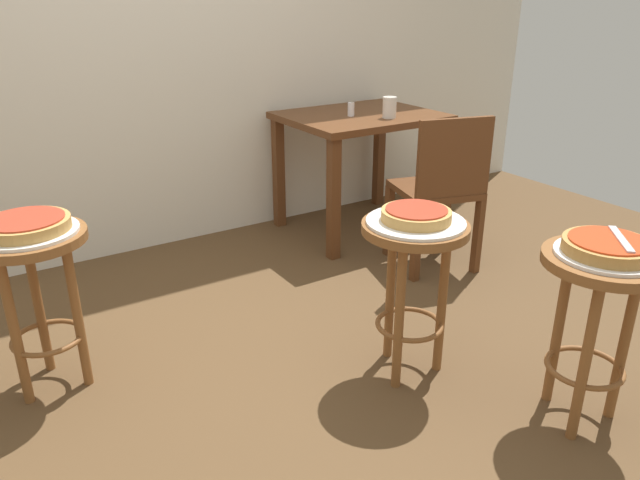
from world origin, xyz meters
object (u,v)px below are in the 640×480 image
object	(u,v)px
cup_near_edge	(389,107)
pizza_server_knife	(621,239)
stool_leftside	(35,274)
condiment_shaker	(351,109)
serving_plate_foreground	(607,254)
pizza_foreground	(608,246)
stool_middle	(413,263)
pizza_middle	(416,215)
stool_foreground	(598,300)
dining_table	(360,134)
pizza_leftside	(25,224)
serving_plate_middle	(416,222)
wooden_chair	(441,187)
serving_plate_leftside	(27,232)

from	to	relation	value
cup_near_edge	pizza_server_knife	distance (m)	1.84
stool_leftside	condiment_shaker	bearing A→B (deg)	20.40
condiment_shaker	stool_leftside	bearing A→B (deg)	-159.60
serving_plate_foreground	pizza_foreground	world-z (taller)	pizza_foreground
cup_near_edge	pizza_server_knife	size ratio (longest dim) A/B	0.55
stool_middle	pizza_middle	distance (m)	0.19
pizza_foreground	pizza_middle	world-z (taller)	same
stool_foreground	condiment_shaker	xyz separation A→B (m)	(0.35, 1.92, 0.30)
pizza_foreground	stool_leftside	world-z (taller)	pizza_foreground
condiment_shaker	stool_middle	bearing A→B (deg)	-116.30
serving_plate_foreground	pizza_server_knife	size ratio (longest dim) A/B	1.49
serving_plate_foreground	stool_leftside	xyz separation A→B (m)	(-1.54, 1.22, -0.16)
dining_table	pizza_leftside	bearing A→B (deg)	-159.67
serving_plate_middle	cup_near_edge	bearing A→B (deg)	55.33
serving_plate_foreground	pizza_leftside	world-z (taller)	pizza_leftside
pizza_foreground	wooden_chair	world-z (taller)	wooden_chair
serving_plate_leftside	condiment_shaker	xyz separation A→B (m)	(1.89, 0.70, 0.14)
wooden_chair	serving_plate_middle	bearing A→B (deg)	-138.93
serving_plate_foreground	stool_middle	xyz separation A→B (m)	(-0.32, 0.56, -0.16)
stool_middle	pizza_server_knife	world-z (taller)	pizza_server_knife
stool_foreground	stool_middle	size ratio (longest dim) A/B	1.00
stool_foreground	pizza_middle	xyz separation A→B (m)	(-0.32, 0.56, 0.19)
condiment_shaker	wooden_chair	bearing A→B (deg)	-82.25
serving_plate_foreground	serving_plate_leftside	distance (m)	1.96
stool_leftside	condiment_shaker	distance (m)	2.04
pizza_foreground	serving_plate_foreground	bearing A→B (deg)	0.00
dining_table	serving_plate_leftside	bearing A→B (deg)	-159.67
serving_plate_leftside	dining_table	xyz separation A→B (m)	(1.99, 0.74, -0.02)
dining_table	serving_plate_middle	bearing A→B (deg)	-118.82
pizza_middle	pizza_server_knife	bearing A→B (deg)	-58.59
pizza_foreground	serving_plate_middle	bearing A→B (deg)	120.06
stool_leftside	condiment_shaker	xyz separation A→B (m)	(1.89, 0.70, 0.30)
serving_plate_leftside	cup_near_edge	bearing A→B (deg)	14.75
stool_leftside	wooden_chair	bearing A→B (deg)	0.24
pizza_foreground	wooden_chair	size ratio (longest dim) A/B	0.33
condiment_shaker	wooden_chair	distance (m)	0.77
cup_near_edge	wooden_chair	bearing A→B (deg)	-96.57
cup_near_edge	stool_foreground	bearing A→B (deg)	-106.14
condiment_shaker	pizza_server_knife	bearing A→B (deg)	-99.44
pizza_foreground	dining_table	xyz separation A→B (m)	(0.45, 1.95, -0.05)
serving_plate_foreground	pizza_server_knife	distance (m)	0.07
stool_foreground	serving_plate_foreground	bearing A→B (deg)	-90.00
pizza_foreground	condiment_shaker	world-z (taller)	condiment_shaker
pizza_foreground	serving_plate_middle	xyz separation A→B (m)	(-0.32, 0.56, -0.03)
pizza_leftside	cup_near_edge	distance (m)	2.12
wooden_chair	pizza_server_knife	size ratio (longest dim) A/B	3.86
pizza_server_knife	serving_plate_leftside	bearing A→B (deg)	94.11
stool_foreground	pizza_server_knife	bearing A→B (deg)	-33.69
serving_plate_foreground	pizza_server_knife	world-z (taller)	pizza_server_knife
serving_plate_leftside	wooden_chair	distance (m)	1.99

